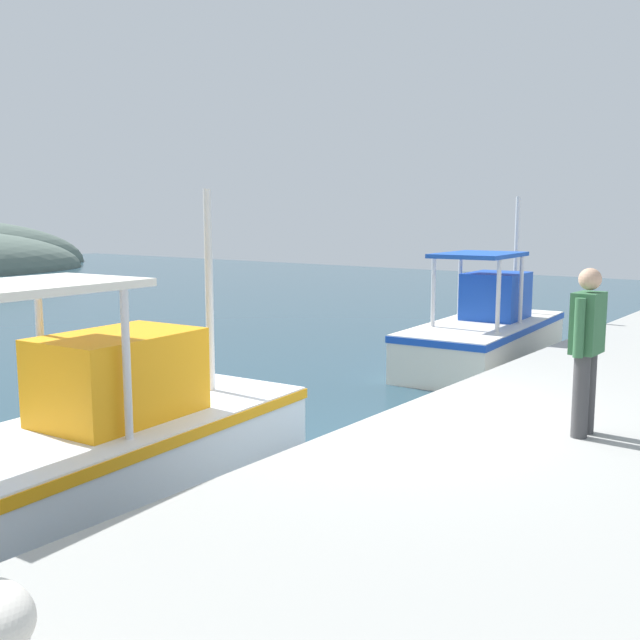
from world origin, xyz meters
The scene contains 3 objects.
fishing_boat_second centered at (-2.72, 2.07, 0.61)m, with size 6.21×2.45×3.32m.
fishing_boat_third centered at (6.60, 1.81, 0.66)m, with size 5.17×2.28×3.43m.
fisherman_standing centered at (0.40, -2.07, 1.73)m, with size 0.59×0.25×1.69m.
Camera 1 is at (-6.79, -4.23, 2.97)m, focal length 40.33 mm.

